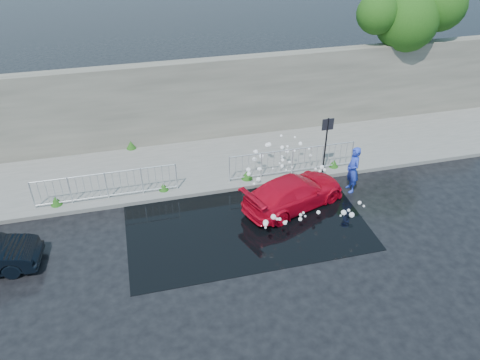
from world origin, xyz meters
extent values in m
plane|color=black|center=(0.00, 0.00, 0.00)|extent=(90.00, 90.00, 0.00)
cube|color=slate|center=(0.00, 5.00, 0.07)|extent=(30.00, 4.00, 0.15)
cube|color=slate|center=(0.00, 3.00, 0.08)|extent=(30.00, 0.25, 0.16)
cube|color=#58534A|center=(0.00, 7.20, 1.90)|extent=(30.00, 0.60, 3.50)
cube|color=black|center=(0.50, 1.00, 0.01)|extent=(8.00, 5.00, 0.01)
cylinder|color=black|center=(4.20, 3.10, 1.25)|extent=(0.06, 0.06, 2.50)
cube|color=black|center=(4.20, 3.10, 2.25)|extent=(0.45, 0.04, 0.45)
cylinder|color=#332114|center=(10.00, 8.20, 2.50)|extent=(0.36, 0.36, 5.00)
sphere|color=#133C0E|center=(9.50, 7.40, 4.60)|extent=(2.75, 2.75, 2.75)
sphere|color=#133C0E|center=(11.00, 7.40, 5.20)|extent=(2.34, 2.34, 2.34)
sphere|color=#133C0E|center=(8.00, 7.40, 5.00)|extent=(1.79, 1.79, 1.79)
cylinder|color=silver|center=(-6.50, 3.35, 0.70)|extent=(0.05, 0.05, 1.10)
cylinder|color=silver|center=(-1.50, 3.35, 0.70)|extent=(0.05, 0.05, 1.10)
cylinder|color=silver|center=(-4.00, 3.35, 1.22)|extent=(5.00, 0.04, 0.04)
cylinder|color=silver|center=(-4.00, 3.35, 0.27)|extent=(5.00, 0.04, 0.04)
cylinder|color=silver|center=(0.50, 3.35, 0.70)|extent=(0.05, 0.05, 1.10)
cylinder|color=silver|center=(5.50, 3.35, 0.70)|extent=(0.05, 0.05, 1.10)
cylinder|color=silver|center=(3.00, 3.35, 1.22)|extent=(5.00, 0.04, 0.04)
cylinder|color=silver|center=(3.00, 3.35, 0.27)|extent=(5.00, 0.04, 0.04)
cone|color=#174813|center=(-5.80, 3.40, 0.32)|extent=(0.40, 0.40, 0.35)
cone|color=#174813|center=(-2.00, 3.40, 0.30)|extent=(0.36, 0.36, 0.29)
cone|color=#174813|center=(1.20, 3.40, 0.32)|extent=(0.44, 0.44, 0.35)
cone|color=#174813|center=(4.80, 3.40, 0.31)|extent=(0.38, 0.38, 0.31)
cone|color=#174813|center=(-3.00, 6.90, 0.32)|extent=(0.42, 0.42, 0.34)
cone|color=#174813|center=(6.00, 6.90, 0.31)|extent=(0.34, 0.34, 0.31)
sphere|color=white|center=(2.91, 3.11, 0.57)|extent=(0.08, 0.08, 0.08)
sphere|color=white|center=(3.64, 4.24, 0.91)|extent=(0.16, 0.16, 0.16)
sphere|color=white|center=(2.82, 4.09, 0.93)|extent=(0.16, 0.16, 0.16)
sphere|color=white|center=(3.04, 4.10, 0.94)|extent=(0.10, 0.10, 0.10)
sphere|color=white|center=(1.53, 2.99, 0.32)|extent=(0.18, 0.18, 0.18)
sphere|color=white|center=(2.98, 4.72, 1.11)|extent=(0.11, 0.11, 0.11)
sphere|color=white|center=(2.50, 3.40, 0.65)|extent=(0.07, 0.07, 0.07)
sphere|color=white|center=(1.22, 3.27, 0.63)|extent=(0.17, 0.17, 0.17)
sphere|color=white|center=(3.54, 4.63, 1.02)|extent=(0.09, 0.09, 0.09)
sphere|color=white|center=(2.70, 3.19, 0.44)|extent=(0.08, 0.08, 0.08)
sphere|color=white|center=(1.27, 2.64, 0.37)|extent=(0.10, 0.10, 0.10)
sphere|color=white|center=(2.33, 4.28, 1.02)|extent=(0.18, 0.18, 0.18)
sphere|color=white|center=(2.55, 3.25, 0.60)|extent=(0.14, 0.14, 0.14)
sphere|color=white|center=(3.86, 3.85, 0.86)|extent=(0.09, 0.09, 0.09)
sphere|color=white|center=(1.61, 3.24, 0.62)|extent=(0.11, 0.11, 0.11)
sphere|color=white|center=(4.15, 2.85, 0.43)|extent=(0.12, 0.12, 0.12)
sphere|color=white|center=(1.66, 3.22, 0.62)|extent=(0.14, 0.14, 0.14)
sphere|color=white|center=(2.99, 3.97, 0.81)|extent=(0.17, 0.17, 0.17)
sphere|color=white|center=(2.65, 3.59, 0.81)|extent=(0.12, 0.12, 0.12)
sphere|color=white|center=(3.91, 2.73, 0.48)|extent=(0.11, 0.11, 0.11)
sphere|color=white|center=(1.55, 3.61, 0.85)|extent=(0.17, 0.17, 0.17)
sphere|color=white|center=(2.67, 3.55, 0.68)|extent=(0.14, 0.14, 0.14)
sphere|color=white|center=(3.78, 3.43, 0.79)|extent=(0.11, 0.11, 0.11)
sphere|color=white|center=(2.32, 4.50, 0.89)|extent=(0.17, 0.17, 0.17)
sphere|color=white|center=(4.04, 2.88, 0.55)|extent=(0.18, 0.18, 0.18)
sphere|color=white|center=(2.18, 3.23, 0.56)|extent=(0.07, 0.07, 0.07)
sphere|color=white|center=(1.86, 3.72, 0.88)|extent=(0.18, 0.18, 0.18)
sphere|color=white|center=(1.70, 3.97, 0.96)|extent=(0.16, 0.16, 0.16)
sphere|color=white|center=(3.24, 3.83, 0.86)|extent=(0.12, 0.12, 0.12)
sphere|color=white|center=(2.00, 2.41, 0.28)|extent=(0.07, 0.07, 0.07)
sphere|color=white|center=(1.65, 4.05, 0.93)|extent=(0.08, 0.08, 0.08)
sphere|color=white|center=(2.95, 3.53, 0.56)|extent=(0.10, 0.10, 0.10)
sphere|color=white|center=(3.80, 2.90, 0.50)|extent=(0.10, 0.10, 0.10)
sphere|color=white|center=(1.15, 2.97, 0.63)|extent=(0.16, 0.16, 0.16)
sphere|color=white|center=(0.74, -0.54, 1.05)|extent=(0.15, 0.15, 0.15)
sphere|color=white|center=(2.25, 0.36, 0.45)|extent=(0.11, 0.11, 0.11)
sphere|color=white|center=(1.27, -0.31, 0.97)|extent=(0.11, 0.11, 0.11)
sphere|color=white|center=(1.32, 0.09, 0.66)|extent=(0.10, 0.10, 0.10)
sphere|color=white|center=(0.90, -0.05, 0.71)|extent=(0.18, 0.18, 0.18)
sphere|color=white|center=(3.32, -0.56, 1.03)|extent=(0.17, 0.17, 0.17)
sphere|color=white|center=(4.22, -0.19, 0.86)|extent=(0.08, 0.08, 0.08)
sphere|color=white|center=(2.21, 0.05, 0.77)|extent=(0.09, 0.09, 0.09)
sphere|color=white|center=(3.57, -0.63, 0.94)|extent=(0.17, 0.17, 0.17)
sphere|color=white|center=(3.28, -0.46, 0.83)|extent=(0.07, 0.07, 0.07)
sphere|color=white|center=(0.72, -0.61, 0.97)|extent=(0.07, 0.07, 0.07)
sphere|color=white|center=(1.46, -0.42, 0.93)|extent=(0.06, 0.06, 0.06)
sphere|color=white|center=(2.35, 0.21, 0.49)|extent=(0.08, 0.08, 0.08)
sphere|color=white|center=(2.87, 0.32, 0.47)|extent=(0.14, 0.14, 0.14)
sphere|color=white|center=(1.17, 0.00, 0.84)|extent=(0.17, 0.17, 0.17)
sphere|color=white|center=(1.37, -0.53, 0.98)|extent=(0.13, 0.13, 0.13)
sphere|color=white|center=(3.83, 0.03, 0.59)|extent=(0.10, 0.10, 0.10)
sphere|color=white|center=(4.03, -0.21, 1.04)|extent=(0.12, 0.12, 0.12)
sphere|color=white|center=(2.14, 0.11, 0.48)|extent=(0.13, 0.13, 0.13)
imported|color=red|center=(2.43, 1.52, 0.57)|extent=(4.21, 2.83, 1.13)
imported|color=blue|center=(4.83, 1.90, 0.91)|extent=(0.47, 0.68, 1.81)
camera|label=1|loc=(-2.74, -11.20, 10.00)|focal=35.00mm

